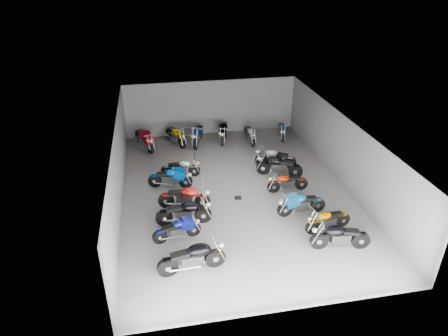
{
  "coord_description": "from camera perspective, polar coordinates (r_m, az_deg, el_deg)",
  "views": [
    {
      "loc": [
        -3.36,
        -15.11,
        9.52
      ],
      "look_at": [
        -0.44,
        0.54,
        1.0
      ],
      "focal_mm": 32.0,
      "sensor_mm": 36.0,
      "label": 1
    }
  ],
  "objects": [
    {
      "name": "motorcycle_left_e",
      "position": [
        18.45,
        -7.63,
        -1.4
      ],
      "size": [
        2.05,
        0.64,
        0.91
      ],
      "rotation": [
        0.0,
        0.0,
        -1.81
      ],
      "color": "black",
      "rests_on": "ground"
    },
    {
      "name": "motorcycle_back_d",
      "position": [
        23.03,
        -0.07,
        5.27
      ],
      "size": [
        0.75,
        2.3,
        1.03
      ],
      "rotation": [
        0.0,
        0.0,
        2.88
      ],
      "color": "black",
      "rests_on": "ground"
    },
    {
      "name": "drain_grate",
      "position": [
        17.76,
        2.01,
        -4.26
      ],
      "size": [
        0.32,
        0.32,
        0.01
      ],
      "primitive_type": "cube",
      "color": "black",
      "rests_on": "ground"
    },
    {
      "name": "motorcycle_right_a",
      "position": [
        15.22,
        16.21,
        -9.37
      ],
      "size": [
        2.2,
        0.56,
        0.97
      ],
      "rotation": [
        0.0,
        0.0,
        1.41
      ],
      "color": "black",
      "rests_on": "ground"
    },
    {
      "name": "motorcycle_back_c",
      "position": [
        22.63,
        -3.77,
        4.75
      ],
      "size": [
        0.86,
        2.24,
        1.01
      ],
      "rotation": [
        0.0,
        0.0,
        2.83
      ],
      "color": "black",
      "rests_on": "ground"
    },
    {
      "name": "motorcycle_right_f",
      "position": [
        20.25,
        7.3,
        1.46
      ],
      "size": [
        1.99,
        0.9,
        0.92
      ],
      "rotation": [
        0.0,
        0.0,
        1.19
      ],
      "color": "black",
      "rests_on": "ground"
    },
    {
      "name": "motorcycle_left_a",
      "position": [
        13.73,
        -4.5,
        -12.65
      ],
      "size": [
        2.35,
        0.53,
        1.03
      ],
      "rotation": [
        0.0,
        0.0,
        -1.47
      ],
      "color": "black",
      "rests_on": "ground"
    },
    {
      "name": "motorcycle_right_b",
      "position": [
        16.06,
        14.6,
        -7.2
      ],
      "size": [
        1.96,
        0.52,
        0.87
      ],
      "rotation": [
        0.0,
        0.0,
        1.75
      ],
      "color": "black",
      "rests_on": "ground"
    },
    {
      "name": "motorcycle_back_a",
      "position": [
        22.52,
        -11.32,
        4.16
      ],
      "size": [
        1.02,
        2.26,
        1.04
      ],
      "rotation": [
        0.0,
        0.0,
        3.52
      ],
      "color": "black",
      "rests_on": "ground"
    },
    {
      "name": "ceiling",
      "position": [
        16.72,
        1.82,
        6.0
      ],
      "size": [
        10.0,
        14.0,
        0.04
      ],
      "primitive_type": "cube",
      "color": "black",
      "rests_on": "wall_back"
    },
    {
      "name": "motorcycle_left_d",
      "position": [
        16.87,
        -5.63,
        -4.19
      ],
      "size": [
        2.19,
        0.7,
        0.98
      ],
      "rotation": [
        0.0,
        0.0,
        -1.81
      ],
      "color": "black",
      "rests_on": "ground"
    },
    {
      "name": "motorcycle_right_d",
      "position": [
        18.25,
        9.03,
        -2.01
      ],
      "size": [
        1.91,
        0.37,
        0.84
      ],
      "rotation": [
        0.0,
        0.0,
        1.58
      ],
      "color": "black",
      "rests_on": "ground"
    },
    {
      "name": "wall_back",
      "position": [
        23.73,
        -1.85,
        8.64
      ],
      "size": [
        10.0,
        0.1,
        3.2
      ],
      "primitive_type": "cube",
      "color": "slate",
      "rests_on": "ground"
    },
    {
      "name": "motorcycle_left_f",
      "position": [
        19.32,
        -6.18,
        0.01
      ],
      "size": [
        1.91,
        0.47,
        0.84
      ],
      "rotation": [
        0.0,
        0.0,
        -1.72
      ],
      "color": "black",
      "rests_on": "ground"
    },
    {
      "name": "motorcycle_back_f",
      "position": [
        23.67,
        8.28,
        5.37
      ],
      "size": [
        0.59,
        1.94,
        0.86
      ],
      "rotation": [
        0.0,
        0.0,
        2.92
      ],
      "color": "black",
      "rests_on": "ground"
    },
    {
      "name": "wall_left",
      "position": [
        17.14,
        -14.83,
        -0.38
      ],
      "size": [
        0.1,
        14.0,
        3.2
      ],
      "primitive_type": "cube",
      "color": "slate",
      "rests_on": "ground"
    },
    {
      "name": "motorcycle_left_b",
      "position": [
        15.2,
        -6.67,
        -8.72
      ],
      "size": [
        1.86,
        0.49,
        0.82
      ],
      "rotation": [
        0.0,
        0.0,
        -1.4
      ],
      "color": "black",
      "rests_on": "ground"
    },
    {
      "name": "motorcycle_left_c",
      "position": [
        15.93,
        -5.68,
        -6.33
      ],
      "size": [
        2.24,
        0.47,
        0.98
      ],
      "rotation": [
        0.0,
        0.0,
        -1.63
      ],
      "color": "black",
      "rests_on": "ground"
    },
    {
      "name": "motorcycle_back_e",
      "position": [
        22.94,
        3.72,
        4.89
      ],
      "size": [
        0.4,
        2.02,
        0.89
      ],
      "rotation": [
        0.0,
        0.0,
        3.16
      ],
      "color": "black",
      "rests_on": "ground"
    },
    {
      "name": "ground",
      "position": [
        18.18,
        1.67,
        -3.44
      ],
      "size": [
        14.0,
        14.0,
        0.0
      ],
      "primitive_type": "plane",
      "color": "gray",
      "rests_on": "ground"
    },
    {
      "name": "motorcycle_right_e",
      "position": [
        19.4,
        7.83,
        0.3
      ],
      "size": [
        2.13,
        1.02,
        0.99
      ],
      "rotation": [
        0.0,
        0.0,
        1.17
      ],
      "color": "black",
      "rests_on": "ground"
    },
    {
      "name": "motorcycle_right_c",
      "position": [
        16.74,
        10.95,
        -5.01
      ],
      "size": [
        2.1,
        0.45,
        0.92
      ],
      "rotation": [
        0.0,
        0.0,
        1.64
      ],
      "color": "black",
      "rests_on": "ground"
    },
    {
      "name": "wall_right",
      "position": [
        19.0,
        16.66,
        2.27
      ],
      "size": [
        0.1,
        14.0,
        3.2
      ],
      "primitive_type": "cube",
      "color": "slate",
      "rests_on": "ground"
    },
    {
      "name": "motorcycle_back_b",
      "position": [
        22.74,
        -6.9,
        4.67
      ],
      "size": [
        0.99,
        2.12,
        0.98
      ],
      "rotation": [
        0.0,
        0.0,
        3.53
      ],
      "color": "black",
      "rests_on": "ground"
    }
  ]
}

